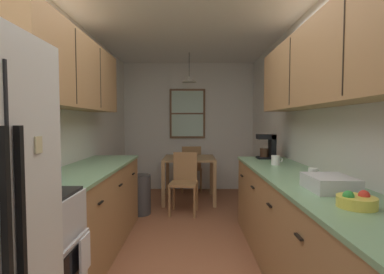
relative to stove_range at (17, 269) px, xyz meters
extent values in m
plane|color=#995B3D|center=(0.99, 1.49, -0.47)|extent=(12.00, 12.00, 0.00)
cube|color=silver|center=(-0.36, 1.49, 0.80)|extent=(0.10, 9.00, 2.55)
cube|color=silver|center=(2.34, 1.49, 0.80)|extent=(0.10, 9.00, 2.55)
cube|color=silver|center=(0.99, 4.14, 0.80)|extent=(4.40, 0.10, 2.55)
cube|color=white|center=(0.99, 1.49, 2.12)|extent=(4.40, 9.00, 0.08)
cube|color=beige|center=(0.43, -0.53, 0.80)|extent=(0.01, 0.05, 0.07)
cube|color=silver|center=(0.00, 0.00, -0.02)|extent=(0.62, 0.60, 0.90)
cube|color=silver|center=(0.34, 0.00, 0.16)|extent=(0.02, 0.48, 0.02)
cube|color=black|center=(0.00, 0.00, 0.44)|extent=(0.59, 0.57, 0.02)
cylinder|color=#2D2D2D|center=(-0.14, 0.13, 0.45)|extent=(0.15, 0.15, 0.01)
cylinder|color=#2D2D2D|center=(0.14, -0.13, 0.45)|extent=(0.15, 0.15, 0.01)
cylinder|color=#2D2D2D|center=(0.14, 0.13, 0.45)|extent=(0.15, 0.15, 0.01)
cube|color=black|center=(0.08, -0.06, 1.19)|extent=(0.01, 0.36, 0.22)
cube|color=#2D2D33|center=(0.08, 0.20, 1.19)|extent=(0.01, 0.12, 0.22)
cube|color=#A87A4C|center=(-0.01, 1.30, -0.04)|extent=(0.60, 1.99, 0.87)
cube|color=#7AA87A|center=(-0.01, 1.30, 0.41)|extent=(0.63, 2.01, 0.03)
cube|color=black|center=(0.31, 0.64, 0.23)|extent=(0.02, 0.10, 0.01)
cube|color=black|center=(0.31, 1.30, 0.23)|extent=(0.02, 0.10, 0.01)
cube|color=black|center=(0.31, 1.97, 0.23)|extent=(0.02, 0.10, 0.01)
cube|color=#A87A4C|center=(-0.15, 1.25, 1.40)|extent=(0.32, 2.09, 0.73)
cube|color=#2D2319|center=(0.02, 0.91, 1.40)|extent=(0.01, 0.01, 0.67)
cube|color=#2D2319|center=(0.02, 1.60, 1.40)|extent=(0.01, 0.01, 0.67)
cube|color=#A87A4C|center=(1.99, 0.57, -0.04)|extent=(0.60, 3.17, 0.87)
cube|color=#7AA87A|center=(1.99, 0.57, 0.41)|extent=(0.63, 3.19, 0.03)
cube|color=black|center=(1.68, -0.07, 0.23)|extent=(0.02, 0.10, 0.01)
cube|color=black|center=(1.68, 0.57, 0.23)|extent=(0.02, 0.10, 0.01)
cube|color=black|center=(1.68, 1.20, 0.23)|extent=(0.02, 0.10, 0.01)
cube|color=black|center=(1.68, 1.84, 0.23)|extent=(0.02, 0.10, 0.01)
cube|color=#A87A4C|center=(2.13, 0.52, 1.37)|extent=(0.32, 2.87, 0.67)
cube|color=#2D2319|center=(1.97, 0.04, 1.37)|extent=(0.01, 0.01, 0.62)
cube|color=#2D2319|center=(1.97, 0.99, 1.37)|extent=(0.01, 0.01, 0.62)
cube|color=#A87F51|center=(1.01, 3.23, 0.27)|extent=(0.88, 0.86, 0.03)
cube|color=#A87F51|center=(0.60, 2.83, -0.11)|extent=(0.06, 0.06, 0.73)
cube|color=#A87F51|center=(1.42, 2.83, -0.11)|extent=(0.06, 0.06, 0.73)
cube|color=#A87F51|center=(0.60, 3.63, -0.11)|extent=(0.06, 0.06, 0.73)
cube|color=#A87F51|center=(1.42, 3.63, -0.11)|extent=(0.06, 0.06, 0.73)
cube|color=#A87A4C|center=(0.94, 2.52, -0.02)|extent=(0.44, 0.44, 0.04)
cube|color=#A87A4C|center=(0.96, 2.70, 0.20)|extent=(0.37, 0.07, 0.45)
cylinder|color=#A87A4C|center=(1.10, 2.32, -0.26)|extent=(0.04, 0.04, 0.43)
cylinder|color=#A87A4C|center=(0.74, 2.36, -0.26)|extent=(0.04, 0.04, 0.43)
cylinder|color=#A87A4C|center=(1.14, 2.68, -0.26)|extent=(0.04, 0.04, 0.43)
cylinder|color=#A87A4C|center=(0.78, 2.72, -0.26)|extent=(0.04, 0.04, 0.43)
cube|color=#A87A4C|center=(1.03, 3.94, -0.02)|extent=(0.44, 0.44, 0.04)
cube|color=#A87A4C|center=(1.05, 3.76, 0.20)|extent=(0.37, 0.07, 0.45)
cylinder|color=#A87A4C|center=(0.83, 4.10, -0.26)|extent=(0.04, 0.04, 0.43)
cylinder|color=#A87A4C|center=(1.19, 4.14, -0.26)|extent=(0.04, 0.04, 0.43)
cylinder|color=#A87A4C|center=(0.87, 3.74, -0.26)|extent=(0.04, 0.04, 0.43)
cylinder|color=#A87A4C|center=(1.23, 3.78, -0.26)|extent=(0.04, 0.04, 0.43)
cylinder|color=black|center=(1.01, 3.23, 1.88)|extent=(0.01, 0.01, 0.40)
cone|color=beige|center=(1.01, 3.23, 1.63)|extent=(0.25, 0.25, 0.10)
sphere|color=white|center=(1.01, 3.23, 1.65)|extent=(0.06, 0.06, 0.06)
cube|color=brown|center=(0.97, 4.07, 1.07)|extent=(0.71, 0.04, 0.99)
cube|color=#B2D1B7|center=(0.97, 4.05, 1.07)|extent=(0.63, 0.01, 0.91)
cube|color=brown|center=(0.97, 4.05, 1.07)|extent=(0.63, 0.02, 0.03)
cylinder|color=#3F3F42|center=(0.29, 2.50, -0.18)|extent=(0.31, 0.31, 0.58)
cylinder|color=#265999|center=(-0.01, 0.49, 0.51)|extent=(0.11, 0.11, 0.17)
cylinder|color=white|center=(-0.01, 0.49, 0.60)|extent=(0.12, 0.12, 0.02)
cube|color=white|center=(0.35, 0.15, 0.03)|extent=(0.02, 0.16, 0.24)
cube|color=black|center=(2.01, 1.94, 0.44)|extent=(0.22, 0.18, 0.02)
cube|color=black|center=(2.09, 1.94, 0.58)|extent=(0.06, 0.18, 0.31)
cube|color=black|center=(2.01, 1.94, 0.71)|extent=(0.22, 0.18, 0.06)
cylinder|color=#331E14|center=(1.99, 1.94, 0.51)|extent=(0.11, 0.11, 0.11)
cylinder|color=white|center=(1.97, 1.40, 0.48)|extent=(0.09, 0.09, 0.10)
torus|color=white|center=(2.03, 1.40, 0.49)|extent=(0.05, 0.01, 0.05)
cylinder|color=white|center=(2.01, 0.52, 0.48)|extent=(0.07, 0.07, 0.11)
torus|color=white|center=(2.06, 0.52, 0.49)|extent=(0.05, 0.01, 0.05)
cylinder|color=#E5D14C|center=(1.96, -0.15, 0.46)|extent=(0.21, 0.21, 0.06)
cylinder|color=black|center=(1.96, -0.15, 0.47)|extent=(0.17, 0.17, 0.03)
sphere|color=red|center=(2.01, -0.14, 0.49)|extent=(0.06, 0.06, 0.06)
sphere|color=green|center=(1.92, -0.15, 0.49)|extent=(0.06, 0.06, 0.06)
cube|color=silver|center=(2.00, 0.24, 0.48)|extent=(0.28, 0.34, 0.10)
cylinder|color=#4C7299|center=(1.00, 3.27, 0.32)|extent=(0.20, 0.20, 0.06)
camera|label=1|loc=(1.06, -1.69, 0.90)|focal=26.76mm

